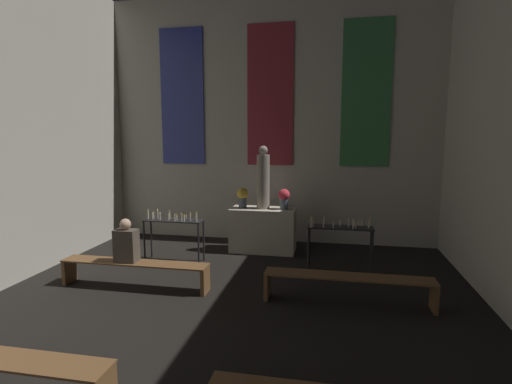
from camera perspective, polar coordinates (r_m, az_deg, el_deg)
wall_back at (r=9.40m, az=2.10°, el=10.32°), size 7.82×0.16×5.66m
altar at (r=8.67m, az=1.01°, el=-5.42°), size 1.39×0.65×0.94m
statue at (r=8.48m, az=1.03°, el=1.80°), size 0.27×0.27×1.34m
flower_vase_left at (r=8.62m, az=-1.93°, el=-0.63°), size 0.25×0.25×0.43m
flower_vase_right at (r=8.46m, az=4.03°, el=-0.81°), size 0.25×0.25×0.43m
candle_rack_left at (r=8.08m, az=-11.68°, el=-4.83°), size 1.18×0.37×1.05m
candle_rack_right at (r=7.47m, az=11.93°, el=-5.90°), size 1.18×0.37×1.05m
pew_back_left at (r=6.98m, az=-16.95°, el=-10.34°), size 2.49×0.36×0.44m
pew_back_right at (r=6.22m, az=12.98°, el=-12.49°), size 2.49×0.36×0.44m
person_seated at (r=6.92m, az=-18.05°, el=-6.96°), size 0.36×0.24×0.72m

